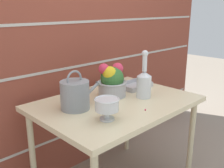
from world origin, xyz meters
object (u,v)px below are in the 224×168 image
glass_decanter (144,82)px  watering_can (75,95)px  crystal_pedestal_bowl (107,105)px  wire_tray (135,86)px  flower_planter (112,81)px

glass_decanter → watering_can: bearing=161.2°
crystal_pedestal_bowl → wire_tray: bearing=27.3°
flower_planter → wire_tray: bearing=5.2°
flower_planter → wire_tray: size_ratio=0.96×
watering_can → wire_tray: size_ratio=1.25×
glass_decanter → wire_tray: glass_decanter is taller
crystal_pedestal_bowl → flower_planter: size_ratio=0.59×
watering_can → wire_tray: bearing=3.9°
glass_decanter → wire_tray: 0.28m
watering_can → glass_decanter: bearing=-18.8°
crystal_pedestal_bowl → flower_planter: (0.33, 0.29, 0.03)m
flower_planter → glass_decanter: 0.24m
crystal_pedestal_bowl → glass_decanter: (0.48, 0.11, 0.03)m
wire_tray → crystal_pedestal_bowl: bearing=-152.7°
flower_planter → crystal_pedestal_bowl: bearing=-138.1°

